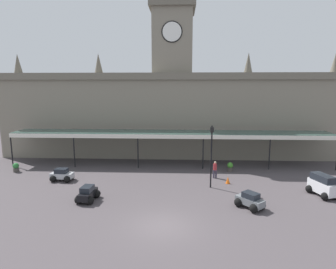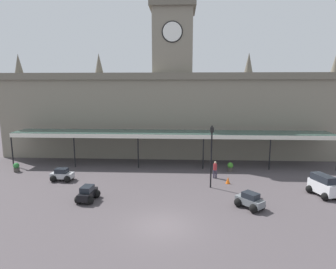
{
  "view_description": "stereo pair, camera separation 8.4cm",
  "coord_description": "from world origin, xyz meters",
  "px_view_note": "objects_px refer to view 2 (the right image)",
  "views": [
    {
      "loc": [
        1.09,
        -16.66,
        8.77
      ],
      "look_at": [
        0.0,
        7.34,
        4.67
      ],
      "focal_mm": 30.05,
      "sensor_mm": 36.0,
      "label": 1
    },
    {
      "loc": [
        1.17,
        -16.66,
        8.77
      ],
      "look_at": [
        0.0,
        7.34,
        4.67
      ],
      "focal_mm": 30.05,
      "sensor_mm": 36.0,
      "label": 2
    }
  ],
  "objects_px": {
    "car_white_van": "(323,186)",
    "traffic_cone": "(228,180)",
    "pedestrian_beside_cars": "(215,169)",
    "victorian_lamppost": "(211,150)",
    "planter_forecourt_centre": "(16,167)",
    "car_silver_sedan": "(62,175)",
    "planter_near_kerb": "(230,167)",
    "car_grey_sedan": "(250,201)",
    "car_black_sedan": "(88,194)"
  },
  "relations": [
    {
      "from": "car_black_sedan",
      "to": "car_white_van",
      "type": "bearing_deg",
      "value": 5.62
    },
    {
      "from": "car_black_sedan",
      "to": "planter_near_kerb",
      "type": "height_order",
      "value": "car_black_sedan"
    },
    {
      "from": "car_grey_sedan",
      "to": "car_black_sedan",
      "type": "relative_size",
      "value": 1.06
    },
    {
      "from": "car_silver_sedan",
      "to": "victorian_lamppost",
      "type": "height_order",
      "value": "victorian_lamppost"
    },
    {
      "from": "planter_near_kerb",
      "to": "planter_forecourt_centre",
      "type": "height_order",
      "value": "same"
    },
    {
      "from": "car_silver_sedan",
      "to": "pedestrian_beside_cars",
      "type": "bearing_deg",
      "value": 5.77
    },
    {
      "from": "car_grey_sedan",
      "to": "planter_near_kerb",
      "type": "distance_m",
      "value": 9.05
    },
    {
      "from": "car_silver_sedan",
      "to": "car_black_sedan",
      "type": "bearing_deg",
      "value": -48.78
    },
    {
      "from": "planter_forecourt_centre",
      "to": "planter_near_kerb",
      "type": "bearing_deg",
      "value": 3.19
    },
    {
      "from": "victorian_lamppost",
      "to": "planter_forecourt_centre",
      "type": "distance_m",
      "value": 20.29
    },
    {
      "from": "traffic_cone",
      "to": "planter_near_kerb",
      "type": "xyz_separation_m",
      "value": [
        0.85,
        3.8,
        0.17
      ]
    },
    {
      "from": "victorian_lamppost",
      "to": "traffic_cone",
      "type": "xyz_separation_m",
      "value": [
        1.69,
        1.11,
        -3.07
      ]
    },
    {
      "from": "planter_near_kerb",
      "to": "car_black_sedan",
      "type": "bearing_deg",
      "value": -146.29
    },
    {
      "from": "car_grey_sedan",
      "to": "car_black_sedan",
      "type": "height_order",
      "value": "same"
    },
    {
      "from": "car_white_van",
      "to": "planter_near_kerb",
      "type": "bearing_deg",
      "value": 134.48
    },
    {
      "from": "pedestrian_beside_cars",
      "to": "car_silver_sedan",
      "type": "bearing_deg",
      "value": -174.23
    },
    {
      "from": "victorian_lamppost",
      "to": "traffic_cone",
      "type": "height_order",
      "value": "victorian_lamppost"
    },
    {
      "from": "car_black_sedan",
      "to": "traffic_cone",
      "type": "bearing_deg",
      "value": 21.13
    },
    {
      "from": "car_grey_sedan",
      "to": "car_white_van",
      "type": "relative_size",
      "value": 0.87
    },
    {
      "from": "car_silver_sedan",
      "to": "planter_near_kerb",
      "type": "xyz_separation_m",
      "value": [
        16.34,
        3.75,
        -0.01
      ]
    },
    {
      "from": "planter_forecourt_centre",
      "to": "car_silver_sedan",
      "type": "bearing_deg",
      "value": -22.9
    },
    {
      "from": "car_grey_sedan",
      "to": "planter_near_kerb",
      "type": "height_order",
      "value": "car_grey_sedan"
    },
    {
      "from": "car_grey_sedan",
      "to": "victorian_lamppost",
      "type": "height_order",
      "value": "victorian_lamppost"
    },
    {
      "from": "pedestrian_beside_cars",
      "to": "victorian_lamppost",
      "type": "bearing_deg",
      "value": -104.62
    },
    {
      "from": "car_grey_sedan",
      "to": "car_white_van",
      "type": "bearing_deg",
      "value": 22.21
    },
    {
      "from": "car_black_sedan",
      "to": "car_white_van",
      "type": "relative_size",
      "value": 0.82
    },
    {
      "from": "car_white_van",
      "to": "traffic_cone",
      "type": "height_order",
      "value": "car_white_van"
    },
    {
      "from": "car_white_van",
      "to": "planter_forecourt_centre",
      "type": "xyz_separation_m",
      "value": [
        -28.6,
        5.18,
        -0.32
      ]
    },
    {
      "from": "traffic_cone",
      "to": "planter_near_kerb",
      "type": "height_order",
      "value": "planter_near_kerb"
    },
    {
      "from": "pedestrian_beside_cars",
      "to": "victorian_lamppost",
      "type": "relative_size",
      "value": 0.3
    },
    {
      "from": "car_white_van",
      "to": "pedestrian_beside_cars",
      "type": "bearing_deg",
      "value": 153.15
    },
    {
      "from": "car_black_sedan",
      "to": "planter_near_kerb",
      "type": "xyz_separation_m",
      "value": [
        12.39,
        8.26,
        -0.01
      ]
    },
    {
      "from": "pedestrian_beside_cars",
      "to": "planter_forecourt_centre",
      "type": "xyz_separation_m",
      "value": [
        -20.43,
        1.05,
        -0.42
      ]
    },
    {
      "from": "car_silver_sedan",
      "to": "car_grey_sedan",
      "type": "bearing_deg",
      "value": -18.06
    },
    {
      "from": "car_white_van",
      "to": "pedestrian_beside_cars",
      "type": "distance_m",
      "value": 9.15
    },
    {
      "from": "car_grey_sedan",
      "to": "traffic_cone",
      "type": "distance_m",
      "value": 5.3
    },
    {
      "from": "pedestrian_beside_cars",
      "to": "victorian_lamppost",
      "type": "height_order",
      "value": "victorian_lamppost"
    },
    {
      "from": "planter_near_kerb",
      "to": "planter_forecourt_centre",
      "type": "relative_size",
      "value": 1.0
    },
    {
      "from": "car_grey_sedan",
      "to": "planter_near_kerb",
      "type": "bearing_deg",
      "value": 89.32
    },
    {
      "from": "planter_near_kerb",
      "to": "planter_forecourt_centre",
      "type": "bearing_deg",
      "value": -176.81
    },
    {
      "from": "car_black_sedan",
      "to": "car_silver_sedan",
      "type": "xyz_separation_m",
      "value": [
        -3.95,
        4.51,
        0.0
      ]
    },
    {
      "from": "car_white_van",
      "to": "victorian_lamppost",
      "type": "bearing_deg",
      "value": 170.32
    },
    {
      "from": "car_grey_sedan",
      "to": "planter_forecourt_centre",
      "type": "height_order",
      "value": "car_grey_sedan"
    },
    {
      "from": "victorian_lamppost",
      "to": "car_grey_sedan",
      "type": "bearing_deg",
      "value": -59.5
    },
    {
      "from": "car_white_van",
      "to": "traffic_cone",
      "type": "bearing_deg",
      "value": 159.88
    },
    {
      "from": "car_silver_sedan",
      "to": "planter_near_kerb",
      "type": "distance_m",
      "value": 16.76
    },
    {
      "from": "pedestrian_beside_cars",
      "to": "car_white_van",
      "type": "bearing_deg",
      "value": -26.85
    },
    {
      "from": "victorian_lamppost",
      "to": "traffic_cone",
      "type": "bearing_deg",
      "value": 33.28
    },
    {
      "from": "car_white_van",
      "to": "planter_near_kerb",
      "type": "relative_size",
      "value": 2.68
    },
    {
      "from": "car_white_van",
      "to": "traffic_cone",
      "type": "relative_size",
      "value": 4.08
    }
  ]
}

